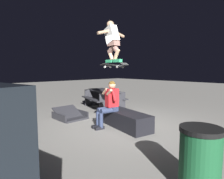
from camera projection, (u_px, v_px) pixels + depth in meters
The scene contains 8 objects.
ground_plane at pixel (122, 125), 5.47m from camera, with size 40.00×40.00×0.00m, color gray.
ledge_box_main at pixel (125, 119), 5.28m from camera, with size 1.68×0.60×0.44m, color black.
person_sitting_on_ledge at pixel (109, 102), 5.27m from camera, with size 0.60×0.78×1.28m.
skateboard at pixel (113, 65), 5.17m from camera, with size 1.04×0.31×0.13m.
skater_airborne at pixel (112, 40), 5.14m from camera, with size 0.63×0.89×1.12m.
kicker_ramp at pixel (70, 116), 6.24m from camera, with size 0.98×0.86×0.45m.
picnic_table_back at pixel (104, 96), 7.88m from camera, with size 2.00×1.75×0.75m.
trash_bin at pixel (200, 160), 2.47m from camera, with size 0.54×0.54×0.87m.
Camera 1 is at (-3.69, 3.86, 1.60)m, focal length 30.60 mm.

